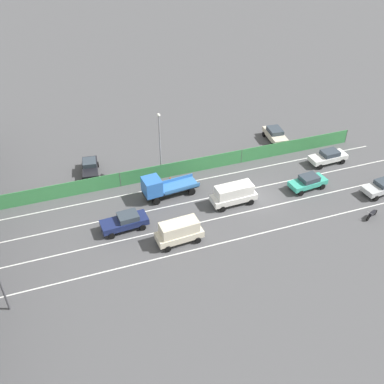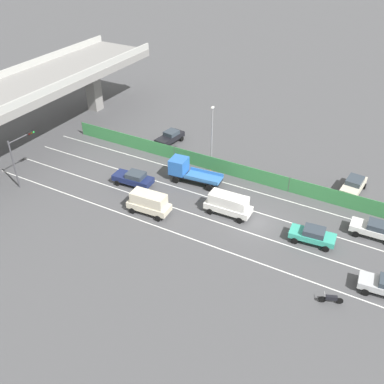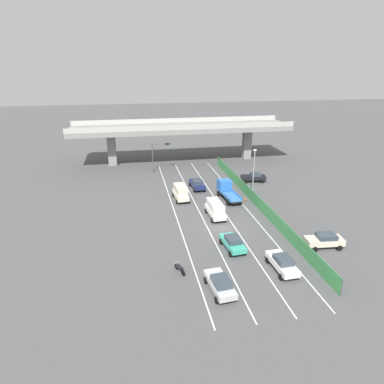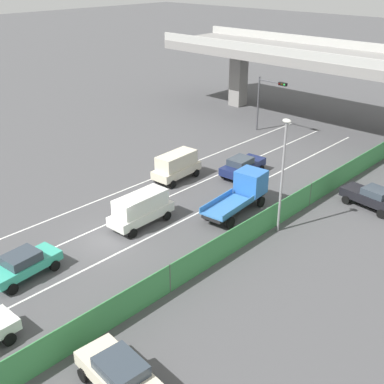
% 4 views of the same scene
% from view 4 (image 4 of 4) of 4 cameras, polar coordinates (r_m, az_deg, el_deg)
% --- Properties ---
extents(ground_plane, '(300.00, 300.00, 0.00)m').
position_cam_4_polar(ground_plane, '(32.81, -9.47, -5.38)').
color(ground_plane, '#4C4C4F').
extents(lane_line_left_edge, '(0.14, 47.90, 0.01)m').
position_cam_4_polar(lane_line_left_edge, '(39.72, -7.41, 0.46)').
color(lane_line_left_edge, silver).
rests_on(lane_line_left_edge, ground).
extents(lane_line_mid_left, '(0.14, 47.90, 0.01)m').
position_cam_4_polar(lane_line_mid_left, '(37.32, -3.96, -1.09)').
color(lane_line_mid_left, silver).
rests_on(lane_line_mid_left, ground).
extents(lane_line_mid_right, '(0.14, 47.90, 0.01)m').
position_cam_4_polar(lane_line_mid_right, '(35.10, -0.04, -2.83)').
color(lane_line_mid_right, silver).
rests_on(lane_line_mid_right, ground).
extents(lane_line_right_edge, '(0.14, 47.90, 0.01)m').
position_cam_4_polar(lane_line_right_edge, '(33.10, 4.39, -4.78)').
color(lane_line_right_edge, silver).
rests_on(lane_line_right_edge, ground).
extents(elevated_overpass, '(45.74, 9.53, 8.65)m').
position_cam_4_polar(elevated_overpass, '(54.49, 18.15, 14.01)').
color(elevated_overpass, gray).
rests_on(elevated_overpass, ground).
extents(green_fence, '(0.10, 44.00, 1.80)m').
position_cam_4_polar(green_fence, '(31.75, 6.88, -4.44)').
color(green_fence, '#3D8E4C').
rests_on(green_fence, ground).
extents(car_van_white, '(2.11, 4.84, 2.26)m').
position_cam_4_polar(car_van_white, '(33.65, -5.99, -1.86)').
color(car_van_white, silver).
rests_on(car_van_white, ground).
extents(car_taxi_teal, '(2.26, 4.36, 1.59)m').
position_cam_4_polar(car_taxi_teal, '(29.86, -19.12, -7.94)').
color(car_taxi_teal, teal).
rests_on(car_taxi_teal, ground).
extents(car_sedan_navy, '(2.25, 4.68, 1.68)m').
position_cam_4_polar(car_sedan_navy, '(41.63, 5.91, 3.10)').
color(car_sedan_navy, navy).
rests_on(car_sedan_navy, ground).
extents(car_van_cream, '(2.23, 4.52, 2.31)m').
position_cam_4_polar(car_van_cream, '(40.54, -1.82, 3.18)').
color(car_van_cream, beige).
rests_on(car_van_cream, ground).
extents(flatbed_truck_blue, '(2.68, 6.16, 2.61)m').
position_cam_4_polar(flatbed_truck_blue, '(35.98, 6.10, 0.13)').
color(flatbed_truck_blue, black).
rests_on(flatbed_truck_blue, ground).
extents(parked_sedan_cream, '(4.41, 2.33, 1.68)m').
position_cam_4_polar(parked_sedan_cream, '(22.02, -8.50, -20.25)').
color(parked_sedan_cream, beige).
rests_on(parked_sedan_cream, ground).
extents(parked_sedan_dark, '(4.50, 2.38, 1.65)m').
position_cam_4_polar(parked_sedan_dark, '(38.26, 20.29, -0.52)').
color(parked_sedan_dark, black).
rests_on(parked_sedan_dark, ground).
extents(traffic_light, '(3.53, 0.50, 5.79)m').
position_cam_4_polar(traffic_light, '(52.15, 8.83, 11.17)').
color(traffic_light, '#47474C').
rests_on(traffic_light, ground).
extents(street_lamp, '(0.60, 0.36, 7.88)m').
position_cam_4_polar(street_lamp, '(31.72, 10.60, 2.95)').
color(street_lamp, gray).
rests_on(street_lamp, ground).
extents(traffic_cone, '(0.47, 0.47, 0.66)m').
position_cam_4_polar(traffic_cone, '(33.79, 7.51, -3.67)').
color(traffic_cone, orange).
rests_on(traffic_cone, ground).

